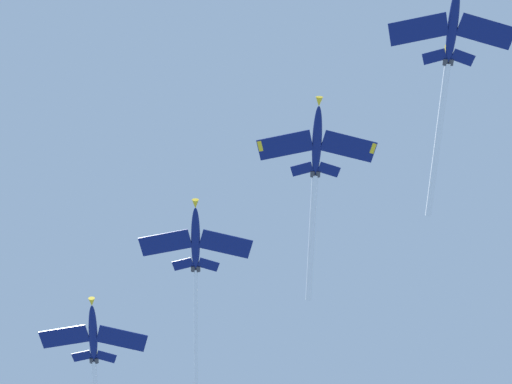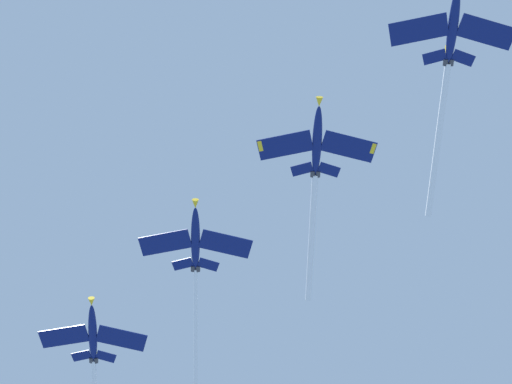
% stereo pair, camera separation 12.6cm
% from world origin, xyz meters
% --- Properties ---
extents(jet_lead, '(19.99, 39.24, 7.76)m').
position_xyz_m(jet_lead, '(-24.70, 17.17, 116.51)').
color(jet_lead, navy).
extents(jet_second, '(20.02, 36.94, 7.66)m').
position_xyz_m(jet_second, '(-46.94, 33.47, 114.58)').
color(jet_second, navy).
extents(jet_third, '(20.01, 40.10, 7.65)m').
position_xyz_m(jet_third, '(-69.21, 46.88, 112.55)').
color(jet_third, navy).
extents(jet_fourth, '(19.96, 35.99, 7.08)m').
position_xyz_m(jet_fourth, '(-90.82, 64.19, 109.32)').
color(jet_fourth, navy).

